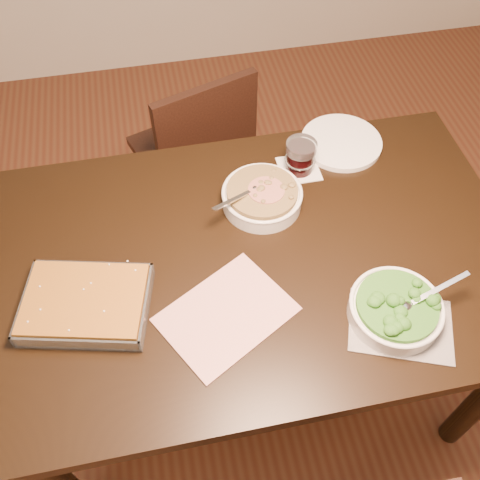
{
  "coord_description": "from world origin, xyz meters",
  "views": [
    {
      "loc": [
        -0.22,
        -0.8,
        1.91
      ],
      "look_at": [
        -0.05,
        0.02,
        0.8
      ],
      "focal_mm": 40.0,
      "sensor_mm": 36.0,
      "label": 1
    }
  ],
  "objects_px": {
    "baking_dish": "(86,304)",
    "table": "(259,273)",
    "broccoli_bowl": "(395,309)",
    "dinner_plate": "(341,142)",
    "stew_bowl": "(262,196)",
    "wine_tumbler": "(300,156)",
    "chair_far": "(197,151)"
  },
  "relations": [
    {
      "from": "table",
      "to": "broccoli_bowl",
      "type": "height_order",
      "value": "broccoli_bowl"
    },
    {
      "from": "wine_tumbler",
      "to": "chair_far",
      "type": "bearing_deg",
      "value": 120.59
    },
    {
      "from": "baking_dish",
      "to": "stew_bowl",
      "type": "bearing_deg",
      "value": 40.35
    },
    {
      "from": "broccoli_bowl",
      "to": "wine_tumbler",
      "type": "xyz_separation_m",
      "value": [
        -0.09,
        0.53,
        0.02
      ]
    },
    {
      "from": "baking_dish",
      "to": "broccoli_bowl",
      "type": "bearing_deg",
      "value": 0.74
    },
    {
      "from": "table",
      "to": "broccoli_bowl",
      "type": "distance_m",
      "value": 0.39
    },
    {
      "from": "baking_dish",
      "to": "wine_tumbler",
      "type": "xyz_separation_m",
      "value": [
        0.64,
        0.36,
        0.03
      ]
    },
    {
      "from": "baking_dish",
      "to": "chair_far",
      "type": "distance_m",
      "value": 0.94
    },
    {
      "from": "chair_far",
      "to": "dinner_plate",
      "type": "bearing_deg",
      "value": 120.01
    },
    {
      "from": "table",
      "to": "wine_tumbler",
      "type": "distance_m",
      "value": 0.37
    },
    {
      "from": "wine_tumbler",
      "to": "baking_dish",
      "type": "bearing_deg",
      "value": -150.29
    },
    {
      "from": "dinner_plate",
      "to": "table",
      "type": "bearing_deg",
      "value": -133.49
    },
    {
      "from": "stew_bowl",
      "to": "wine_tumbler",
      "type": "relative_size",
      "value": 2.33
    },
    {
      "from": "baking_dish",
      "to": "table",
      "type": "bearing_deg",
      "value": 23.74
    },
    {
      "from": "stew_bowl",
      "to": "wine_tumbler",
      "type": "height_order",
      "value": "wine_tumbler"
    },
    {
      "from": "table",
      "to": "dinner_plate",
      "type": "bearing_deg",
      "value": 46.51
    },
    {
      "from": "wine_tumbler",
      "to": "chair_far",
      "type": "xyz_separation_m",
      "value": [
        -0.26,
        0.44,
        -0.34
      ]
    },
    {
      "from": "table",
      "to": "wine_tumbler",
      "type": "relative_size",
      "value": 14.01
    },
    {
      "from": "chair_far",
      "to": "baking_dish",
      "type": "bearing_deg",
      "value": 45.9
    },
    {
      "from": "wine_tumbler",
      "to": "chair_far",
      "type": "relative_size",
      "value": 0.12
    },
    {
      "from": "wine_tumbler",
      "to": "chair_far",
      "type": "height_order",
      "value": "wine_tumbler"
    },
    {
      "from": "table",
      "to": "stew_bowl",
      "type": "xyz_separation_m",
      "value": [
        0.04,
        0.17,
        0.13
      ]
    },
    {
      "from": "broccoli_bowl",
      "to": "dinner_plate",
      "type": "bearing_deg",
      "value": 84.04
    },
    {
      "from": "broccoli_bowl",
      "to": "baking_dish",
      "type": "height_order",
      "value": "broccoli_bowl"
    },
    {
      "from": "dinner_plate",
      "to": "chair_far",
      "type": "height_order",
      "value": "chair_far"
    },
    {
      "from": "baking_dish",
      "to": "dinner_plate",
      "type": "relative_size",
      "value": 1.38
    },
    {
      "from": "broccoli_bowl",
      "to": "dinner_plate",
      "type": "relative_size",
      "value": 1.02
    },
    {
      "from": "dinner_plate",
      "to": "baking_dish",
      "type": "bearing_deg",
      "value": -150.9
    },
    {
      "from": "stew_bowl",
      "to": "wine_tumbler",
      "type": "bearing_deg",
      "value": 38.48
    },
    {
      "from": "broccoli_bowl",
      "to": "wine_tumbler",
      "type": "distance_m",
      "value": 0.54
    },
    {
      "from": "dinner_plate",
      "to": "chair_far",
      "type": "distance_m",
      "value": 0.63
    },
    {
      "from": "wine_tumbler",
      "to": "dinner_plate",
      "type": "bearing_deg",
      "value": 26.54
    }
  ]
}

